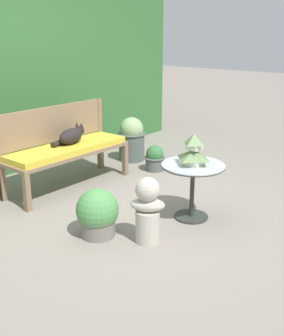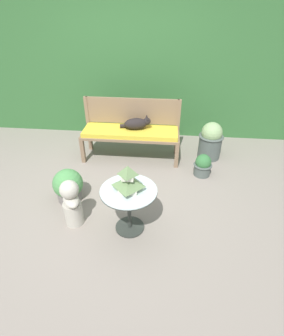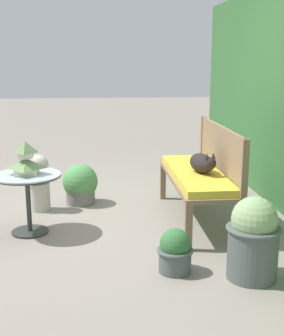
{
  "view_description": "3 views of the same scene",
  "coord_description": "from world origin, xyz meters",
  "views": [
    {
      "loc": [
        -2.93,
        -2.74,
        1.8
      ],
      "look_at": [
        0.41,
        0.05,
        0.36
      ],
      "focal_mm": 45.0,
      "sensor_mm": 36.0,
      "label": 1
    },
    {
      "loc": [
        0.71,
        -2.82,
        2.28
      ],
      "look_at": [
        0.42,
        0.06,
        0.39
      ],
      "focal_mm": 28.0,
      "sensor_mm": 36.0,
      "label": 2
    },
    {
      "loc": [
        4.54,
        -0.01,
        1.58
      ],
      "look_at": [
        0.08,
        0.43,
        0.53
      ],
      "focal_mm": 50.0,
      "sensor_mm": 36.0,
      "label": 3
    }
  ],
  "objects": [
    {
      "name": "cat",
      "position": [
        0.24,
        1.0,
        0.6
      ],
      "size": [
        0.5,
        0.26,
        0.22
      ],
      "rotation": [
        0.0,
        0.0,
        0.22
      ],
      "color": "black",
      "rests_on": "garden_bench"
    },
    {
      "name": "potted_plant_path_edge",
      "position": [
        1.45,
        1.11,
        0.31
      ],
      "size": [
        0.4,
        0.4,
        0.62
      ],
      "color": "#4C5651",
      "rests_on": "ground"
    },
    {
      "name": "pagoda_birdhouse",
      "position": [
        0.35,
        -0.64,
        0.69
      ],
      "size": [
        0.27,
        0.27,
        0.3
      ],
      "color": "silver",
      "rests_on": "patio_table"
    },
    {
      "name": "garden_bench",
      "position": [
        0.14,
        0.96,
        0.44
      ],
      "size": [
        1.56,
        0.51,
        0.51
      ],
      "color": "#7F664C",
      "rests_on": "ground"
    },
    {
      "name": "bench_backrest",
      "position": [
        0.14,
        1.2,
        0.68
      ],
      "size": [
        1.56,
        0.06,
        0.95
      ],
      "color": "#7F664C",
      "rests_on": "ground"
    },
    {
      "name": "ground",
      "position": [
        0.0,
        0.0,
        0.0
      ],
      "size": [
        30.0,
        30.0,
        0.0
      ],
      "primitive_type": "plane",
      "color": "gray"
    },
    {
      "name": "potted_plant_bench_right",
      "position": [
        1.29,
        0.56,
        0.16
      ],
      "size": [
        0.28,
        0.28,
        0.34
      ],
      "color": "#4C5651",
      "rests_on": "ground"
    },
    {
      "name": "patio_table",
      "position": [
        0.35,
        -0.64,
        0.44
      ],
      "size": [
        0.62,
        0.62,
        0.56
      ],
      "color": "#2D332D",
      "rests_on": "ground"
    },
    {
      "name": "potted_plant_patio_mid",
      "position": [
        -0.52,
        -0.2,
        0.21
      ],
      "size": [
        0.39,
        0.39,
        0.45
      ],
      "color": "slate",
      "rests_on": "ground"
    },
    {
      "name": "garden_bust",
      "position": [
        -0.32,
        -0.62,
        0.31
      ],
      "size": [
        0.31,
        0.35,
        0.6
      ],
      "rotation": [
        0.0,
        0.0,
        -1.0
      ],
      "color": "#B7B2A3",
      "rests_on": "ground"
    }
  ]
}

